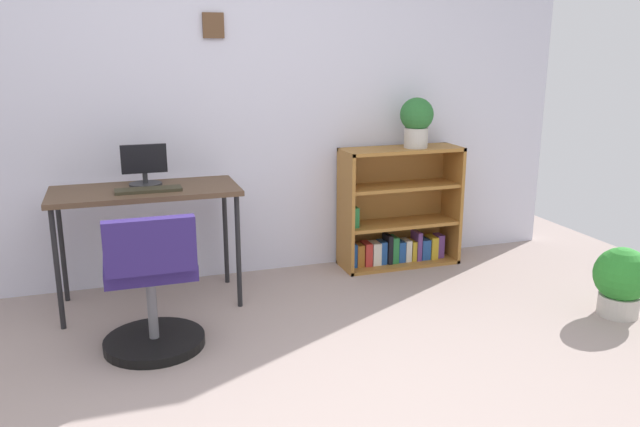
% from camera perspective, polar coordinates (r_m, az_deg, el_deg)
% --- Properties ---
extents(wall_back, '(5.20, 0.12, 2.49)m').
position_cam_1_polar(wall_back, '(4.20, -10.41, 10.85)').
color(wall_back, silver).
rests_on(wall_back, ground_plane).
extents(desk, '(1.08, 0.51, 0.72)m').
position_cam_1_polar(desk, '(3.82, -15.57, 1.29)').
color(desk, brown).
rests_on(desk, ground_plane).
extents(monitor, '(0.26, 0.19, 0.25)m').
position_cam_1_polar(monitor, '(3.88, -15.67, 4.13)').
color(monitor, '#262628').
rests_on(monitor, desk).
extents(keyboard, '(0.37, 0.12, 0.02)m').
position_cam_1_polar(keyboard, '(3.72, -15.33, 2.09)').
color(keyboard, '#332F1F').
rests_on(keyboard, desk).
extents(office_chair, '(0.52, 0.55, 0.76)m').
position_cam_1_polar(office_chair, '(3.29, -15.06, -6.79)').
color(office_chair, black).
rests_on(office_chair, ground_plane).
extents(bookshelf_low, '(0.85, 0.30, 0.85)m').
position_cam_1_polar(bookshelf_low, '(4.53, 6.96, -0.03)').
color(bookshelf_low, '#9B662B').
rests_on(bookshelf_low, ground_plane).
extents(potted_plant_on_shelf, '(0.23, 0.23, 0.35)m').
position_cam_1_polar(potted_plant_on_shelf, '(4.41, 8.77, 8.41)').
color(potted_plant_on_shelf, '#B7B2A8').
rests_on(potted_plant_on_shelf, bookshelf_low).
extents(potted_plant_floor, '(0.32, 0.32, 0.41)m').
position_cam_1_polar(potted_plant_floor, '(4.04, 25.71, -5.44)').
color(potted_plant_floor, '#B7B2A8').
rests_on(potted_plant_floor, ground_plane).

